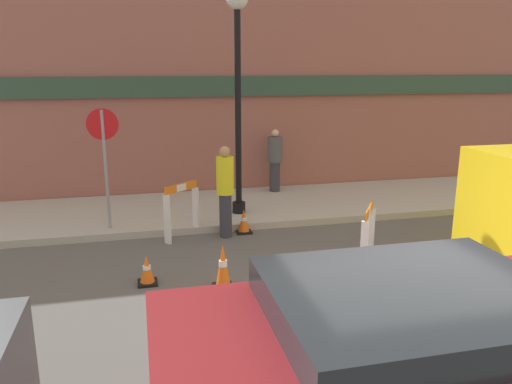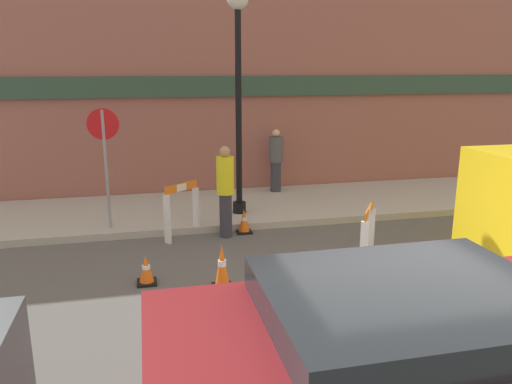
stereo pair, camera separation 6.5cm
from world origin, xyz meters
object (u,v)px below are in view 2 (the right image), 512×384
(stop_sign, at_px, (105,149))
(parked_car_1, at_px, (402,375))
(person_pedestrian, at_px, (276,159))
(person_worker, at_px, (225,189))
(streetlamp_post, at_px, (238,72))

(stop_sign, distance_m, parked_car_1, 7.38)
(stop_sign, relative_size, person_pedestrian, 1.48)
(stop_sign, relative_size, parked_car_1, 0.61)
(person_worker, bearing_deg, streetlamp_post, 128.72)
(streetlamp_post, relative_size, person_pedestrian, 2.91)
(person_worker, distance_m, person_pedestrian, 3.30)
(person_pedestrian, xyz_separation_m, parked_car_1, (-1.42, -9.03, -0.03))
(streetlamp_post, height_order, parked_car_1, streetlamp_post)
(streetlamp_post, bearing_deg, stop_sign, -170.48)
(stop_sign, height_order, person_worker, stop_sign)
(streetlamp_post, xyz_separation_m, person_worker, (-0.48, -1.08, -2.19))
(person_worker, xyz_separation_m, parked_car_1, (0.35, -6.24, -0.01))
(streetlamp_post, bearing_deg, parked_car_1, -91.07)
(person_worker, bearing_deg, person_pedestrian, 120.34)
(streetlamp_post, distance_m, stop_sign, 3.11)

